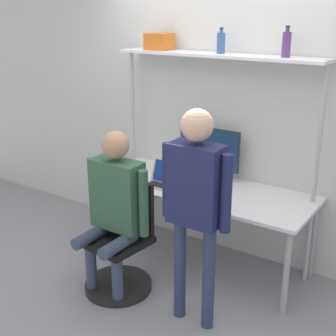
{
  "coord_description": "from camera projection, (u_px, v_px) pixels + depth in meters",
  "views": [
    {
      "loc": [
        1.9,
        -2.96,
        2.26
      ],
      "look_at": [
        0.03,
        -0.17,
        1.09
      ],
      "focal_mm": 50.0,
      "sensor_mm": 36.0,
      "label": 1
    }
  ],
  "objects": [
    {
      "name": "person_seated",
      "position": [
        115.0,
        201.0,
        3.68
      ],
      "size": [
        0.59,
        0.47,
        1.37
      ],
      "color": "#38425B",
      "rests_on": "ground_plane"
    },
    {
      "name": "monitor",
      "position": [
        209.0,
        150.0,
        4.29
      ],
      "size": [
        0.62,
        0.17,
        0.48
      ],
      "color": "#333338",
      "rests_on": "desk"
    },
    {
      "name": "wall_back",
      "position": [
        225.0,
        112.0,
        4.26
      ],
      "size": [
        8.0,
        0.06,
        2.7
      ],
      "color": "silver",
      "rests_on": "ground_plane"
    },
    {
      "name": "bottle_purple",
      "position": [
        286.0,
        44.0,
        3.6
      ],
      "size": [
        0.07,
        0.07,
        0.24
      ],
      "color": "#593372",
      "rests_on": "shelf_unit"
    },
    {
      "name": "storage_box",
      "position": [
        159.0,
        42.0,
        4.23
      ],
      "size": [
        0.22,
        0.19,
        0.15
      ],
      "color": "#D1661E",
      "rests_on": "shelf_unit"
    },
    {
      "name": "office_chair",
      "position": [
        121.0,
        257.0,
        3.89
      ],
      "size": [
        0.56,
        0.56,
        0.92
      ],
      "color": "black",
      "rests_on": "ground_plane"
    },
    {
      "name": "person_standing",
      "position": [
        196.0,
        193.0,
        3.22
      ],
      "size": [
        0.54,
        0.22,
        1.63
      ],
      "color": "#2D3856",
      "rests_on": "ground_plane"
    },
    {
      "name": "cell_phone",
      "position": [
        182.0,
        192.0,
        4.01
      ],
      "size": [
        0.07,
        0.15,
        0.01
      ],
      "color": "black",
      "rests_on": "desk"
    },
    {
      "name": "shelf_unit",
      "position": [
        217.0,
        83.0,
        4.03
      ],
      "size": [
        1.89,
        0.3,
        1.88
      ],
      "color": "white",
      "rests_on": "ground_plane"
    },
    {
      "name": "desk",
      "position": [
        201.0,
        194.0,
        4.16
      ],
      "size": [
        1.99,
        0.76,
        0.74
      ],
      "color": "white",
      "rests_on": "ground_plane"
    },
    {
      "name": "ground_plane",
      "position": [
        176.0,
        281.0,
        4.07
      ],
      "size": [
        12.0,
        12.0,
        0.0
      ],
      "primitive_type": "plane",
      "color": "gray"
    },
    {
      "name": "bottle_blue",
      "position": [
        221.0,
        43.0,
        3.9
      ],
      "size": [
        0.07,
        0.07,
        0.21
      ],
      "color": "#335999",
      "rests_on": "shelf_unit"
    },
    {
      "name": "laptop",
      "position": [
        165.0,
        178.0,
        4.18
      ],
      "size": [
        0.32,
        0.22,
        0.22
      ],
      "color": "#BCBCC1",
      "rests_on": "desk"
    }
  ]
}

